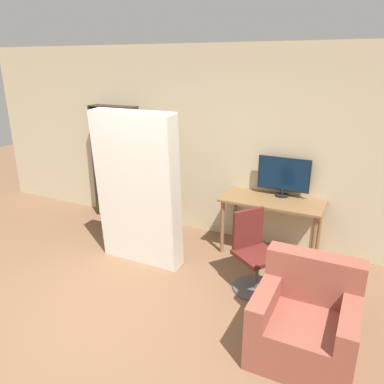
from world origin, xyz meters
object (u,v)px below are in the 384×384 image
object	(u,v)px
bookshelf	(113,163)
monitor	(284,175)
mattress_near	(138,191)
office_chair	(254,259)
armchair	(306,320)

from	to	relation	value
bookshelf	monitor	bearing A→B (deg)	-0.18
monitor	mattress_near	xyz separation A→B (m)	(-1.51, -1.13, -0.09)
office_chair	bookshelf	bearing A→B (deg)	158.54
monitor	office_chair	bearing A→B (deg)	-91.18
monitor	bookshelf	bearing A→B (deg)	179.82
mattress_near	armchair	size ratio (longest dim) A/B	2.29
mattress_near	armchair	distance (m)	2.40
office_chair	armchair	bearing A→B (deg)	-47.40
mattress_near	bookshelf	bearing A→B (deg)	137.94
armchair	office_chair	bearing A→B (deg)	132.60
monitor	office_chair	distance (m)	1.28
bookshelf	mattress_near	distance (m)	1.71
monitor	armchair	distance (m)	2.10
office_chair	bookshelf	size ratio (longest dim) A/B	0.50
office_chair	mattress_near	distance (m)	1.61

